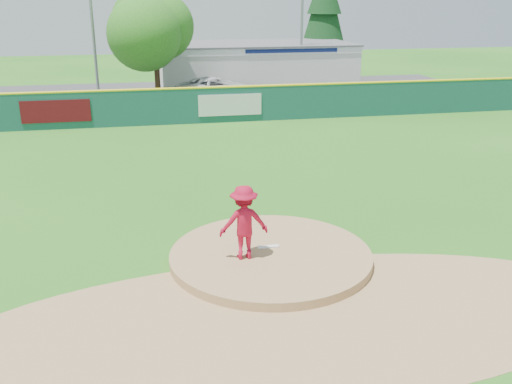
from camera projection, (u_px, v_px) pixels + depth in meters
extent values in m
plane|color=#286B19|center=(271.00, 260.00, 15.59)|extent=(120.00, 120.00, 0.00)
cylinder|color=#9E774C|center=(271.00, 260.00, 15.59)|extent=(5.50, 5.50, 0.50)
cube|color=white|center=(268.00, 247.00, 15.78)|extent=(0.60, 0.15, 0.04)
cylinder|color=#9E774C|center=(300.00, 317.00, 12.81)|extent=(15.40, 15.40, 0.01)
cube|color=#38383A|center=(186.00, 97.00, 40.59)|extent=(44.00, 16.00, 0.02)
imported|color=#AC0E2B|center=(244.00, 222.00, 14.88)|extent=(1.30, 0.76, 2.00)
imported|color=silver|center=(215.00, 88.00, 39.77)|extent=(5.94, 4.27, 1.50)
cube|color=silver|center=(255.00, 64.00, 45.83)|extent=(15.00, 8.00, 3.20)
cube|color=white|center=(265.00, 51.00, 41.65)|extent=(15.00, 0.06, 0.55)
cube|color=#0F194C|center=(292.00, 51.00, 42.00)|extent=(7.00, 0.03, 0.28)
cube|color=#59595B|center=(255.00, 43.00, 45.30)|extent=(15.20, 8.20, 0.12)
cube|color=#550C12|center=(56.00, 111.00, 30.41)|extent=(3.60, 0.04, 1.20)
cube|color=silver|center=(230.00, 105.00, 32.19)|extent=(3.60, 0.04, 1.20)
cube|color=#164841|center=(199.00, 106.00, 31.93)|extent=(40.00, 0.10, 2.00)
cylinder|color=yellow|center=(198.00, 88.00, 31.61)|extent=(40.00, 0.14, 0.14)
cylinder|color=#382314|center=(158.00, 84.00, 37.94)|extent=(0.36, 0.36, 2.60)
sphere|color=#387F23|center=(155.00, 33.00, 36.87)|extent=(5.60, 5.60, 5.60)
cylinder|color=#382314|center=(322.00, 67.00, 51.12)|extent=(0.40, 0.40, 1.60)
cone|color=#113A16|center=(324.00, 11.00, 49.57)|extent=(4.40, 4.40, 7.90)
cylinder|color=gray|center=(92.00, 17.00, 37.66)|extent=(0.20, 0.20, 11.00)
cylinder|color=gray|center=(302.00, 22.00, 42.51)|extent=(0.20, 0.20, 10.00)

